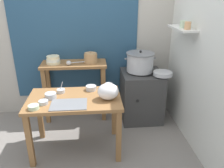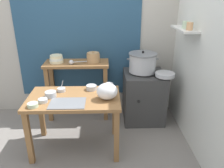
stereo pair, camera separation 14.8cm
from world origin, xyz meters
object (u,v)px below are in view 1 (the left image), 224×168
(steamer_pot, at_px, (140,62))
(bowl_stack_enamel, at_px, (53,60))
(serving_tray, at_px, (69,104))
(prep_table, at_px, (75,106))
(prep_bowl_2, at_px, (91,88))
(plastic_bag, at_px, (108,91))
(stove_block, at_px, (141,95))
(ladle, at_px, (69,63))
(clay_pot, at_px, (91,58))
(prep_bowl_3, at_px, (51,96))
(prep_bowl_0, at_px, (43,102))
(back_shelf_table, at_px, (75,77))
(prep_bowl_1, at_px, (109,86))
(prep_bowl_5, at_px, (61,91))
(prep_bowl_4, at_px, (34,107))
(wide_pan, at_px, (163,74))

(steamer_pot, bearing_deg, bowl_stack_enamel, 175.05)
(serving_tray, bearing_deg, prep_table, 73.99)
(prep_bowl_2, bearing_deg, plastic_bag, -54.51)
(stove_block, distance_m, ladle, 1.20)
(clay_pot, distance_m, ladle, 0.33)
(ladle, distance_m, plastic_bag, 0.93)
(stove_block, relative_size, prep_bowl_3, 5.80)
(serving_tray, height_order, prep_bowl_0, prep_bowl_0)
(back_shelf_table, height_order, serving_tray, back_shelf_table)
(back_shelf_table, xyz_separation_m, steamer_pot, (0.98, -0.11, 0.24))
(ladle, height_order, prep_bowl_0, ladle)
(serving_tray, xyz_separation_m, prep_bowl_1, (0.48, 0.43, 0.03))
(back_shelf_table, xyz_separation_m, bowl_stack_enamel, (-0.29, -0.00, 0.27))
(prep_bowl_3, relative_size, prep_bowl_5, 0.96)
(prep_table, height_order, prep_bowl_0, prep_bowl_0)
(ladle, bearing_deg, prep_bowl_1, -40.82)
(prep_bowl_0, distance_m, prep_bowl_3, 0.15)
(prep_bowl_4, bearing_deg, wide_pan, 24.55)
(steamer_pot, distance_m, clay_pot, 0.73)
(steamer_pot, xyz_separation_m, serving_tray, (-0.97, -0.88, -0.20))
(plastic_bag, height_order, prep_bowl_2, plastic_bag)
(prep_bowl_0, xyz_separation_m, prep_bowl_2, (0.53, 0.34, 0.01))
(back_shelf_table, bearing_deg, wide_pan, -13.96)
(back_shelf_table, xyz_separation_m, prep_bowl_0, (-0.28, -0.95, 0.06))
(prep_bowl_0, relative_size, prep_bowl_4, 0.92)
(serving_tray, xyz_separation_m, wide_pan, (1.26, 0.68, 0.08))
(clay_pot, relative_size, plastic_bag, 0.79)
(back_shelf_table, distance_m, serving_tray, 1.00)
(prep_table, distance_m, wide_pan, 1.33)
(steamer_pot, height_order, bowl_stack_enamel, steamer_pot)
(prep_table, distance_m, clay_pot, 0.92)
(clay_pot, xyz_separation_m, prep_bowl_3, (-0.48, -0.81, -0.22))
(serving_tray, height_order, prep_bowl_4, prep_bowl_4)
(prep_bowl_0, distance_m, prep_bowl_1, 0.85)
(plastic_bag, height_order, prep_bowl_0, plastic_bag)
(back_shelf_table, distance_m, plastic_bag, 1.01)
(prep_bowl_0, bearing_deg, bowl_stack_enamel, 90.77)
(clay_pot, bearing_deg, wide_pan, -17.27)
(prep_bowl_1, bearing_deg, prep_bowl_0, -153.42)
(back_shelf_table, bearing_deg, stove_block, -7.29)
(back_shelf_table, bearing_deg, plastic_bag, -63.26)
(prep_bowl_0, bearing_deg, prep_table, 20.55)
(stove_block, height_order, clay_pot, clay_pot)
(prep_bowl_2, bearing_deg, stove_block, 32.17)
(serving_tray, distance_m, prep_bowl_3, 0.29)
(steamer_pot, relative_size, prep_bowl_4, 3.93)
(prep_table, distance_m, prep_bowl_3, 0.31)
(prep_bowl_2, relative_size, prep_bowl_4, 1.14)
(prep_bowl_3, bearing_deg, serving_tray, -39.43)
(steamer_pot, distance_m, serving_tray, 1.33)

